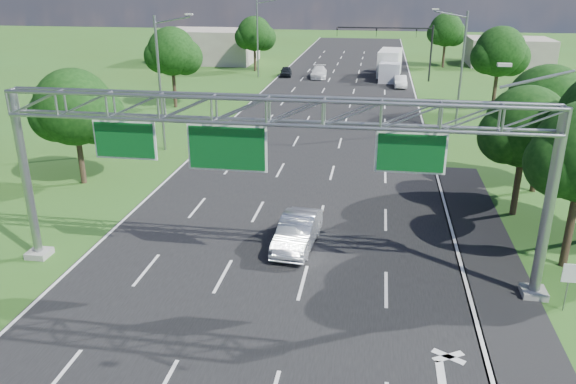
% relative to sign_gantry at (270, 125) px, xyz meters
% --- Properties ---
extents(ground, '(220.00, 220.00, 0.00)m').
position_rel_sign_gantry_xyz_m(ground, '(-0.33, 18.00, -6.89)').
color(ground, '#305519').
rests_on(ground, ground).
extents(road, '(18.00, 180.00, 0.02)m').
position_rel_sign_gantry_xyz_m(road, '(-0.33, 18.00, -6.89)').
color(road, black).
rests_on(road, ground).
extents(road_flare, '(3.00, 30.00, 0.02)m').
position_rel_sign_gantry_xyz_m(road_flare, '(9.87, 2.00, -6.89)').
color(road_flare, black).
rests_on(road_flare, ground).
extents(sign_gantry, '(23.50, 1.00, 9.56)m').
position_rel_sign_gantry_xyz_m(sign_gantry, '(0.00, 0.00, 0.00)').
color(sign_gantry, gray).
rests_on(sign_gantry, ground).
extents(regulatory_sign, '(0.60, 0.08, 2.10)m').
position_rel_sign_gantry_xyz_m(regulatory_sign, '(12.07, -1.02, -5.38)').
color(regulatory_sign, gray).
rests_on(regulatory_sign, ground).
extents(traffic_signal, '(12.21, 0.24, 7.00)m').
position_rel_sign_gantry_xyz_m(traffic_signal, '(7.15, 53.00, -1.72)').
color(traffic_signal, black).
rests_on(traffic_signal, ground).
extents(streetlight_l_near, '(2.97, 0.22, 10.16)m').
position_rel_sign_gantry_xyz_m(streetlight_l_near, '(-11.63, 18.00, -1.31)').
color(streetlight_l_near, gray).
rests_on(streetlight_l_near, ground).
extents(streetlight_l_far, '(2.97, 0.22, 10.16)m').
position_rel_sign_gantry_xyz_m(streetlight_l_far, '(-11.63, 53.00, -1.31)').
color(streetlight_l_far, gray).
rests_on(streetlight_l_far, ground).
extents(streetlight_r_mid, '(2.97, 0.22, 10.16)m').
position_rel_sign_gantry_xyz_m(streetlight_r_mid, '(10.97, 28.00, -1.31)').
color(streetlight_r_mid, gray).
rests_on(streetlight_r_mid, ground).
extents(tree_verge_la, '(5.76, 4.80, 7.40)m').
position_rel_sign_gantry_xyz_m(tree_verge_la, '(-14.25, 10.04, -2.13)').
color(tree_verge_la, '#2D2116').
rests_on(tree_verge_la, ground).
extents(tree_verge_lb, '(5.76, 4.80, 8.06)m').
position_rel_sign_gantry_xyz_m(tree_verge_lb, '(-16.25, 33.04, -1.48)').
color(tree_verge_lb, '#2D2116').
rests_on(tree_verge_lb, ground).
extents(tree_verge_lc, '(5.76, 4.80, 7.62)m').
position_rel_sign_gantry_xyz_m(tree_verge_lc, '(-13.25, 58.04, -1.92)').
color(tree_verge_lc, '#2D2116').
rests_on(tree_verge_lc, ground).
extents(tree_verge_rd, '(5.76, 4.80, 8.28)m').
position_rel_sign_gantry_xyz_m(tree_verge_rd, '(15.75, 36.04, -1.26)').
color(tree_verge_rd, '#2D2116').
rests_on(tree_verge_rd, ground).
extents(tree_verge_re, '(5.76, 4.80, 7.84)m').
position_rel_sign_gantry_xyz_m(tree_verge_re, '(13.75, 66.04, -1.70)').
color(tree_verge_re, '#2D2116').
rests_on(tree_verge_re, ground).
extents(building_left, '(14.00, 10.00, 5.00)m').
position_rel_sign_gantry_xyz_m(building_left, '(-22.33, 66.00, -4.39)').
color(building_left, gray).
rests_on(building_left, ground).
extents(building_right, '(12.00, 9.00, 4.00)m').
position_rel_sign_gantry_xyz_m(building_right, '(23.67, 70.00, -4.89)').
color(building_right, gray).
rests_on(building_right, ground).
extents(silver_sedan, '(2.06, 4.89, 1.57)m').
position_rel_sign_gantry_xyz_m(silver_sedan, '(0.71, 3.05, -6.11)').
color(silver_sedan, silver).
rests_on(silver_sedan, ground).
extents(car_queue_a, '(2.42, 5.21, 1.47)m').
position_rel_sign_gantry_xyz_m(car_queue_a, '(-3.68, 53.63, -6.16)').
color(car_queue_a, white).
rests_on(car_queue_a, ground).
extents(car_queue_c, '(1.93, 3.88, 1.27)m').
position_rel_sign_gantry_xyz_m(car_queue_c, '(-8.22, 54.13, -6.26)').
color(car_queue_c, black).
rests_on(car_queue_c, ground).
extents(car_queue_d, '(1.59, 4.18, 1.36)m').
position_rel_sign_gantry_xyz_m(car_queue_d, '(6.91, 48.30, -6.21)').
color(car_queue_d, white).
rests_on(car_queue_d, ground).
extents(box_truck, '(3.38, 9.60, 3.55)m').
position_rel_sign_gantry_xyz_m(box_truck, '(5.64, 54.99, -5.19)').
color(box_truck, white).
rests_on(box_truck, ground).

